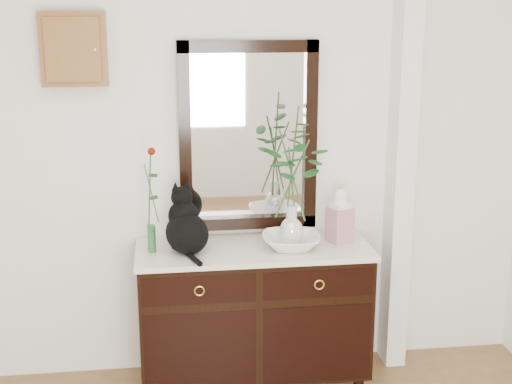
{
  "coord_description": "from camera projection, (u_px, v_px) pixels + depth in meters",
  "views": [
    {
      "loc": [
        -0.39,
        -2.06,
        2.19
      ],
      "look_at": [
        0.1,
        1.63,
        1.2
      ],
      "focal_mm": 50.0,
      "sensor_mm": 36.0,
      "label": 1
    }
  ],
  "objects": [
    {
      "name": "vase_branches",
      "position": [
        292.0,
        176.0,
        3.91
      ],
      "size": [
        0.49,
        0.49,
        0.8
      ],
      "primitive_type": null,
      "rotation": [
        0.0,
        0.0,
        -0.33
      ],
      "color": "silver",
      "rests_on": "lotus_bowl"
    },
    {
      "name": "wall_mirror",
      "position": [
        248.0,
        137.0,
        4.11
      ],
      "size": [
        0.8,
        0.06,
        1.1
      ],
      "color": "black",
      "rests_on": "wall_back"
    },
    {
      "name": "sideboard",
      "position": [
        254.0,
        308.0,
        4.13
      ],
      "size": [
        1.33,
        0.52,
        0.82
      ],
      "color": "black",
      "rests_on": "ground"
    },
    {
      "name": "cat",
      "position": [
        187.0,
        220.0,
        3.9
      ],
      "size": [
        0.35,
        0.39,
        0.37
      ],
      "primitive_type": null,
      "rotation": [
        0.0,
        0.0,
        0.32
      ],
      "color": "black",
      "rests_on": "sideboard"
    },
    {
      "name": "wall_back",
      "position": [
        231.0,
        152.0,
        4.13
      ],
      "size": [
        3.6,
        0.04,
        2.7
      ],
      "primitive_type": "cube",
      "color": "white",
      "rests_on": "ground"
    },
    {
      "name": "bud_vase_rose",
      "position": [
        150.0,
        200.0,
        3.88
      ],
      "size": [
        0.08,
        0.08,
        0.6
      ],
      "primitive_type": null,
      "rotation": [
        0.0,
        0.0,
        0.17
      ],
      "color": "#276031",
      "rests_on": "sideboard"
    },
    {
      "name": "ginger_jar",
      "position": [
        340.0,
        215.0,
        4.09
      ],
      "size": [
        0.16,
        0.16,
        0.33
      ],
      "primitive_type": null,
      "rotation": [
        0.0,
        0.0,
        0.36
      ],
      "color": "silver",
      "rests_on": "sideboard"
    },
    {
      "name": "pilaster",
      "position": [
        402.0,
        151.0,
        4.18
      ],
      "size": [
        0.12,
        0.2,
        2.7
      ],
      "primitive_type": "cube",
      "color": "white",
      "rests_on": "ground"
    },
    {
      "name": "key_cabinet",
      "position": [
        74.0,
        49.0,
        3.83
      ],
      "size": [
        0.35,
        0.1,
        0.4
      ],
      "primitive_type": "cube",
      "color": "brown",
      "rests_on": "wall_back"
    },
    {
      "name": "lotus_bowl",
      "position": [
        291.0,
        242.0,
        4.01
      ],
      "size": [
        0.36,
        0.36,
        0.08
      ],
      "primitive_type": "imported",
      "rotation": [
        0.0,
        0.0,
        -0.09
      ],
      "color": "white",
      "rests_on": "sideboard"
    }
  ]
}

